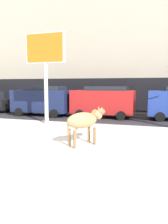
{
  "coord_description": "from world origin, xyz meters",
  "views": [
    {
      "loc": [
        3.78,
        -7.57,
        2.42
      ],
      "look_at": [
        0.55,
        2.67,
        1.1
      ],
      "focal_mm": 35.39,
      "sensor_mm": 36.0,
      "label": 1
    }
  ],
  "objects_px": {
    "pedestrian_by_cars": "(106,102)",
    "car_navy_van": "(42,100)",
    "pedestrian_near_billboard": "(137,103)",
    "car_red_van": "(103,101)",
    "billboard": "(45,54)",
    "cow_tan": "(84,121)"
  },
  "relations": [
    {
      "from": "pedestrian_by_cars",
      "to": "car_navy_van",
      "type": "bearing_deg",
      "value": -138.69
    },
    {
      "from": "car_red_van",
      "to": "pedestrian_by_cars",
      "type": "distance_m",
      "value": 3.53
    },
    {
      "from": "pedestrian_by_cars",
      "to": "car_red_van",
      "type": "bearing_deg",
      "value": -82.17
    },
    {
      "from": "billboard",
      "to": "pedestrian_near_billboard",
      "type": "height_order",
      "value": "billboard"
    },
    {
      "from": "pedestrian_near_billboard",
      "to": "car_navy_van",
      "type": "bearing_deg",
      "value": -151.5
    },
    {
      "from": "billboard",
      "to": "pedestrian_by_cars",
      "type": "relative_size",
      "value": 3.21
    },
    {
      "from": "cow_tan",
      "to": "car_red_van",
      "type": "relative_size",
      "value": 0.38
    },
    {
      "from": "car_red_van",
      "to": "pedestrian_by_cars",
      "type": "height_order",
      "value": "car_red_van"
    },
    {
      "from": "pedestrian_by_cars",
      "to": "billboard",
      "type": "bearing_deg",
      "value": -108.5
    },
    {
      "from": "billboard",
      "to": "car_red_van",
      "type": "distance_m",
      "value": 5.52
    },
    {
      "from": "cow_tan",
      "to": "pedestrian_by_cars",
      "type": "xyz_separation_m",
      "value": [
        -1.4,
        11.2,
        -0.11
      ]
    },
    {
      "from": "cow_tan",
      "to": "car_red_van",
      "type": "xyz_separation_m",
      "value": [
        -0.92,
        7.72,
        0.25
      ]
    },
    {
      "from": "car_navy_van",
      "to": "pedestrian_by_cars",
      "type": "xyz_separation_m",
      "value": [
        4.38,
        3.85,
        -0.36
      ]
    },
    {
      "from": "cow_tan",
      "to": "billboard",
      "type": "xyz_separation_m",
      "value": [
        -3.77,
        4.13,
        3.32
      ]
    },
    {
      "from": "billboard",
      "to": "car_navy_van",
      "type": "relative_size",
      "value": 1.21
    },
    {
      "from": "pedestrian_by_cars",
      "to": "pedestrian_near_billboard",
      "type": "bearing_deg",
      "value": 0.0
    },
    {
      "from": "car_navy_van",
      "to": "pedestrian_by_cars",
      "type": "bearing_deg",
      "value": 41.31
    },
    {
      "from": "billboard",
      "to": "car_navy_van",
      "type": "height_order",
      "value": "billboard"
    },
    {
      "from": "billboard",
      "to": "pedestrian_near_billboard",
      "type": "xyz_separation_m",
      "value": [
        5.08,
        7.07,
        -3.43
      ]
    },
    {
      "from": "billboard",
      "to": "car_navy_van",
      "type": "xyz_separation_m",
      "value": [
        -2.02,
        3.22,
        -3.07
      ]
    },
    {
      "from": "cow_tan",
      "to": "pedestrian_near_billboard",
      "type": "height_order",
      "value": "pedestrian_near_billboard"
    },
    {
      "from": "pedestrian_near_billboard",
      "to": "pedestrian_by_cars",
      "type": "distance_m",
      "value": 2.71
    }
  ]
}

